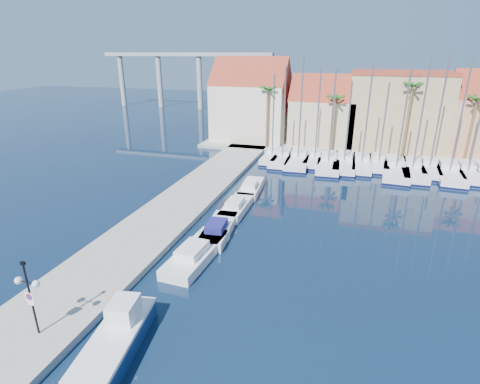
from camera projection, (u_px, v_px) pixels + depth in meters
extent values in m
plane|color=black|center=(197.00, 340.00, 20.25)|extent=(260.00, 260.00, 0.00)
cube|color=gray|center=(165.00, 217.00, 34.71)|extent=(6.00, 77.00, 0.50)
cube|color=gray|center=(371.00, 147.00, 60.40)|extent=(54.00, 16.00, 0.50)
cylinder|color=black|center=(31.00, 299.00, 19.27)|extent=(0.11, 0.11, 4.41)
cylinder|color=black|center=(23.00, 281.00, 18.99)|extent=(0.55, 0.06, 0.06)
cylinder|color=black|center=(32.00, 283.00, 18.85)|extent=(0.55, 0.06, 0.06)
sphere|color=white|center=(18.00, 280.00, 19.07)|extent=(0.40, 0.40, 0.40)
sphere|color=white|center=(36.00, 284.00, 18.77)|extent=(0.40, 0.40, 0.40)
cube|color=black|center=(23.00, 263.00, 18.53)|extent=(0.24, 0.13, 0.18)
cube|color=white|center=(30.00, 298.00, 19.17)|extent=(0.55, 0.04, 0.55)
cylinder|color=red|center=(29.00, 297.00, 19.13)|extent=(0.37, 0.02, 0.37)
cylinder|color=#1933A5|center=(29.00, 297.00, 19.12)|extent=(0.26, 0.02, 0.26)
cube|color=white|center=(31.00, 304.00, 19.31)|extent=(0.44, 0.04, 0.15)
cube|color=navy|center=(116.00, 345.00, 19.27)|extent=(3.12, 6.63, 0.96)
cube|color=white|center=(114.00, 336.00, 19.07)|extent=(3.12, 6.63, 0.21)
cube|color=white|center=(124.00, 310.00, 20.04)|extent=(1.63, 1.90, 1.17)
cube|color=white|center=(197.00, 253.00, 28.16)|extent=(2.79, 7.52, 0.80)
cube|color=white|center=(192.00, 250.00, 27.26)|extent=(1.80, 2.68, 0.60)
cube|color=white|center=(218.00, 230.00, 31.87)|extent=(2.67, 6.66, 0.80)
cube|color=navy|center=(216.00, 226.00, 31.03)|extent=(1.66, 2.40, 0.60)
cube|color=white|center=(237.00, 207.00, 36.52)|extent=(2.06, 6.28, 0.80)
cube|color=white|center=(235.00, 203.00, 35.71)|extent=(1.42, 2.20, 0.60)
cube|color=white|center=(251.00, 188.00, 41.54)|extent=(2.49, 6.36, 0.80)
cube|color=white|center=(250.00, 184.00, 40.73)|extent=(1.56, 2.28, 0.60)
cube|color=white|center=(273.00, 157.00, 53.69)|extent=(2.13, 8.13, 1.00)
cube|color=#0C113C|center=(273.00, 159.00, 53.80)|extent=(2.19, 8.19, 0.28)
cube|color=white|center=(274.00, 150.00, 54.13)|extent=(1.48, 2.44, 0.60)
cylinder|color=slate|center=(273.00, 115.00, 51.23)|extent=(0.20, 0.20, 10.90)
cube|color=white|center=(283.00, 159.00, 52.67)|extent=(2.49, 9.42, 1.00)
cube|color=#0C113C|center=(283.00, 161.00, 52.78)|extent=(2.55, 9.48, 0.28)
cube|color=white|center=(284.00, 152.00, 53.23)|extent=(1.73, 2.83, 0.60)
cylinder|color=slate|center=(284.00, 113.00, 49.98)|extent=(0.20, 0.20, 11.90)
cube|color=white|center=(298.00, 159.00, 52.44)|extent=(3.44, 11.29, 1.00)
cube|color=#0C113C|center=(298.00, 161.00, 52.55)|extent=(3.50, 11.35, 0.28)
cube|color=white|center=(300.00, 152.00, 53.17)|extent=(2.19, 3.44, 0.60)
cylinder|color=slate|center=(301.00, 108.00, 49.43)|extent=(0.20, 0.20, 13.24)
cube|color=white|center=(315.00, 159.00, 52.37)|extent=(2.71, 8.50, 1.00)
cube|color=#0C113C|center=(315.00, 162.00, 52.48)|extent=(2.77, 8.56, 0.28)
cube|color=white|center=(317.00, 152.00, 52.82)|extent=(1.68, 2.60, 0.60)
cylinder|color=slate|center=(318.00, 113.00, 49.72)|extent=(0.20, 0.20, 11.99)
cube|color=white|center=(328.00, 163.00, 50.59)|extent=(3.34, 11.11, 1.00)
cube|color=#0C113C|center=(328.00, 165.00, 50.70)|extent=(3.40, 11.17, 0.28)
cube|color=white|center=(329.00, 155.00, 51.30)|extent=(2.14, 3.38, 0.60)
cylinder|color=slate|center=(332.00, 117.00, 47.86)|extent=(0.20, 0.20, 11.71)
cube|color=white|center=(344.00, 163.00, 50.78)|extent=(3.01, 10.80, 1.00)
cube|color=#0C113C|center=(344.00, 165.00, 50.89)|extent=(3.07, 10.86, 0.28)
cube|color=white|center=(345.00, 155.00, 51.46)|extent=(2.02, 3.26, 0.60)
cylinder|color=slate|center=(348.00, 122.00, 48.32)|extent=(0.20, 0.20, 10.21)
cube|color=white|center=(362.00, 164.00, 50.11)|extent=(2.46, 9.28, 1.00)
cube|color=#0C113C|center=(361.00, 166.00, 50.22)|extent=(2.52, 9.34, 0.28)
cube|color=white|center=(362.00, 157.00, 50.66)|extent=(1.70, 2.79, 0.60)
cylinder|color=slate|center=(368.00, 115.00, 47.38)|extent=(0.20, 0.20, 12.20)
cube|color=white|center=(378.00, 164.00, 50.34)|extent=(2.36, 8.22, 1.00)
cube|color=#0C113C|center=(378.00, 166.00, 50.45)|extent=(2.42, 8.28, 0.28)
cube|color=white|center=(379.00, 156.00, 50.79)|extent=(1.56, 2.49, 0.60)
cylinder|color=slate|center=(384.00, 123.00, 48.02)|extent=(0.20, 0.20, 10.06)
cube|color=white|center=(396.00, 169.00, 48.05)|extent=(3.87, 11.94, 1.00)
cube|color=#0C113C|center=(396.00, 171.00, 48.17)|extent=(3.94, 12.01, 0.28)
cube|color=white|center=(397.00, 161.00, 48.80)|extent=(2.38, 3.67, 0.60)
cylinder|color=slate|center=(404.00, 120.00, 45.31)|extent=(0.20, 0.20, 11.69)
cube|color=white|center=(412.00, 170.00, 47.79)|extent=(2.97, 11.02, 1.00)
cube|color=#0C113C|center=(411.00, 172.00, 47.90)|extent=(3.03, 11.08, 0.28)
cube|color=white|center=(412.00, 161.00, 48.49)|extent=(2.03, 3.32, 0.60)
cylinder|color=slate|center=(422.00, 114.00, 44.80)|extent=(0.20, 0.20, 13.21)
cube|color=white|center=(429.00, 169.00, 48.26)|extent=(2.90, 9.02, 1.00)
cube|color=#0C113C|center=(428.00, 171.00, 48.38)|extent=(2.96, 9.09, 0.28)
cube|color=white|center=(429.00, 161.00, 48.76)|extent=(1.79, 2.77, 0.60)
cylinder|color=slate|center=(440.00, 111.00, 45.29)|extent=(0.20, 0.20, 13.71)
cube|color=white|center=(449.00, 173.00, 46.67)|extent=(3.68, 11.20, 1.00)
cube|color=#0C113C|center=(448.00, 175.00, 46.78)|extent=(3.75, 11.27, 0.28)
cube|color=white|center=(449.00, 164.00, 47.35)|extent=(2.25, 3.45, 0.60)
cylinder|color=slate|center=(461.00, 115.00, 43.67)|extent=(0.20, 0.20, 13.33)
cube|color=white|center=(467.00, 173.00, 46.44)|extent=(2.77, 9.03, 1.00)
cube|color=#0C113C|center=(466.00, 176.00, 46.55)|extent=(2.83, 9.10, 0.28)
cube|color=white|center=(467.00, 165.00, 46.94)|extent=(1.76, 2.76, 0.60)
cylinder|color=slate|center=(480.00, 119.00, 43.66)|extent=(0.20, 0.20, 12.58)
cube|color=beige|center=(251.00, 112.00, 63.30)|extent=(12.00, 9.00, 9.00)
cube|color=maroon|center=(251.00, 85.00, 61.72)|extent=(12.30, 9.00, 9.00)
cube|color=#C7B58C|center=(322.00, 122.00, 60.37)|extent=(10.00, 8.00, 7.00)
cube|color=maroon|center=(324.00, 100.00, 59.14)|extent=(10.30, 8.00, 8.00)
cube|color=tan|center=(397.00, 112.00, 57.56)|extent=(14.00, 10.00, 11.00)
cube|color=maroon|center=(402.00, 72.00, 55.54)|extent=(14.20, 10.20, 0.50)
cylinder|color=brown|center=(267.00, 118.00, 57.73)|extent=(0.36, 0.36, 9.00)
sphere|color=#1F5C1A|center=(268.00, 89.00, 56.20)|extent=(2.60, 2.60, 2.60)
cylinder|color=brown|center=(333.00, 125.00, 55.17)|extent=(0.36, 0.36, 8.00)
sphere|color=#1F5C1A|center=(336.00, 98.00, 53.82)|extent=(2.60, 2.60, 2.60)
cylinder|color=brown|center=(407.00, 122.00, 52.09)|extent=(0.36, 0.36, 10.00)
sphere|color=#1F5C1A|center=(413.00, 86.00, 50.38)|extent=(2.60, 2.60, 2.60)
cylinder|color=brown|center=(471.00, 130.00, 50.16)|extent=(0.36, 0.36, 8.50)
sphere|color=#1F5C1A|center=(477.00, 99.00, 48.72)|extent=(2.60, 2.60, 2.60)
cube|color=#9E9E99|center=(185.00, 54.00, 99.13)|extent=(48.00, 2.20, 0.90)
cylinder|color=#9E9E99|center=(122.00, 80.00, 107.06)|extent=(1.40, 1.40, 14.00)
cylinder|color=#9E9E99|center=(160.00, 81.00, 103.78)|extent=(1.40, 1.40, 14.00)
cylinder|color=#9E9E99|center=(200.00, 82.00, 100.50)|extent=(1.40, 1.40, 14.00)
cylinder|color=#9E9E99|center=(242.00, 83.00, 97.22)|extent=(1.40, 1.40, 14.00)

